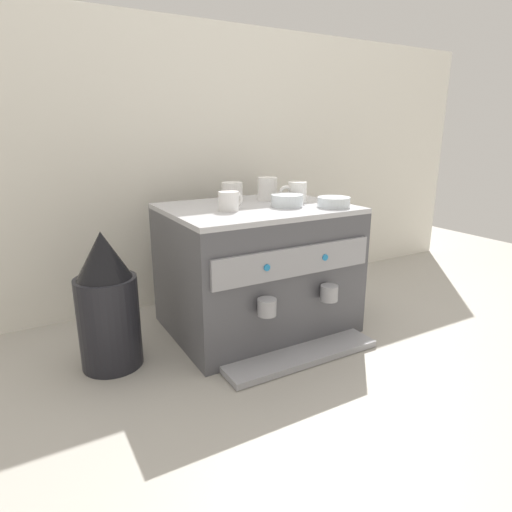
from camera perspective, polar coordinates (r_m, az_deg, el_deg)
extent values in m
plane|color=#9E998E|center=(1.60, 0.00, -9.06)|extent=(4.00, 4.00, 0.00)
cube|color=silver|center=(1.80, -6.27, 11.63)|extent=(2.80, 0.03, 1.08)
cube|color=#4C4C51|center=(1.52, 0.00, -1.82)|extent=(0.60, 0.47, 0.42)
cube|color=#B7B7BC|center=(1.47, 0.00, 6.36)|extent=(0.60, 0.47, 0.02)
cube|color=#939399|center=(1.30, 5.28, -0.76)|extent=(0.56, 0.01, 0.09)
cylinder|color=#1E7AB7|center=(1.24, 1.44, -1.55)|extent=(0.02, 0.01, 0.02)
cylinder|color=#1E7AB7|center=(1.35, 9.13, -0.18)|extent=(0.02, 0.01, 0.02)
cube|color=#939399|center=(1.38, 6.03, -12.94)|extent=(0.51, 0.12, 0.02)
cylinder|color=#939399|center=(1.26, 1.45, -6.77)|extent=(0.06, 0.06, 0.05)
cylinder|color=#939399|center=(1.38, 9.65, -4.85)|extent=(0.06, 0.06, 0.05)
cylinder|color=white|center=(1.54, 5.50, 8.42)|extent=(0.07, 0.07, 0.07)
torus|color=white|center=(1.53, 3.93, 8.37)|extent=(0.05, 0.02, 0.05)
cylinder|color=white|center=(1.37, -3.65, 7.27)|extent=(0.07, 0.07, 0.06)
torus|color=white|center=(1.40, -2.44, 7.48)|extent=(0.05, 0.03, 0.05)
cylinder|color=white|center=(1.58, 1.52, 8.89)|extent=(0.07, 0.07, 0.08)
torus|color=white|center=(1.63, 0.88, 9.10)|extent=(0.02, 0.06, 0.06)
cylinder|color=white|center=(1.56, -3.17, 8.50)|extent=(0.07, 0.07, 0.07)
torus|color=white|center=(1.61, -3.02, 8.73)|extent=(0.04, 0.05, 0.05)
cylinder|color=silver|center=(1.46, 10.26, 7.05)|extent=(0.11, 0.11, 0.03)
cylinder|color=silver|center=(1.46, 10.24, 6.57)|extent=(0.06, 0.06, 0.01)
cylinder|color=silver|center=(1.45, 4.13, 7.35)|extent=(0.11, 0.11, 0.04)
cylinder|color=silver|center=(1.46, 4.12, 6.78)|extent=(0.06, 0.06, 0.01)
cylinder|color=black|center=(1.36, -18.86, -8.30)|extent=(0.18, 0.18, 0.28)
cone|color=black|center=(1.29, -19.69, 0.12)|extent=(0.16, 0.16, 0.14)
cylinder|color=#B7B7BC|center=(1.81, 11.44, -3.96)|extent=(0.10, 0.10, 0.14)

